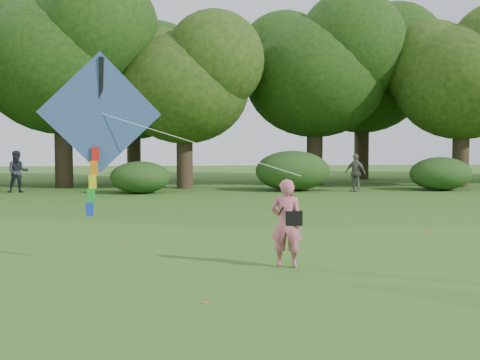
{
  "coord_description": "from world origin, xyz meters",
  "views": [
    {
      "loc": [
        -2.37,
        -9.75,
        2.23
      ],
      "look_at": [
        -1.14,
        2.0,
        1.5
      ],
      "focal_mm": 45.0,
      "sensor_mm": 36.0,
      "label": 1
    }
  ],
  "objects": [
    {
      "name": "tree_line",
      "position": [
        1.67,
        22.88,
        5.6
      ],
      "size": [
        54.7,
        15.3,
        9.48
      ],
      "color": "#3A2D1E",
      "rests_on": "ground"
    },
    {
      "name": "crossbody_bag",
      "position": [
        -0.31,
        0.77,
        0.9
      ],
      "size": [
        0.43,
        0.2,
        0.67
      ],
      "color": "black",
      "rests_on": "ground"
    },
    {
      "name": "ground",
      "position": [
        0.0,
        0.0,
        0.0
      ],
      "size": [
        100.0,
        100.0,
        0.0
      ],
      "primitive_type": "plane",
      "color": "#265114",
      "rests_on": "ground"
    },
    {
      "name": "shrub_band",
      "position": [
        -0.72,
        17.6,
        0.86
      ],
      "size": [
        39.15,
        3.22,
        1.88
      ],
      "color": "#264919",
      "rests_on": "ground"
    },
    {
      "name": "man_kite_flyer",
      "position": [
        -0.43,
        0.8,
        0.79
      ],
      "size": [
        0.67,
        0.54,
        1.59
      ],
      "primitive_type": "imported",
      "rotation": [
        0.0,
        0.0,
        2.82
      ],
      "color": "#C25B73",
      "rests_on": "ground"
    },
    {
      "name": "flying_kite",
      "position": [
        -3.79,
        1.66,
        2.73
      ],
      "size": [
        4.73,
        1.18,
        3.05
      ],
      "color": "#232C9B",
      "rests_on": "ground"
    },
    {
      "name": "bystander_right",
      "position": [
        5.75,
        17.04,
        0.87
      ],
      "size": [
        1.01,
        1.03,
        1.74
      ],
      "primitive_type": "imported",
      "rotation": [
        0.0,
        0.0,
        -0.81
      ],
      "color": "slate",
      "rests_on": "ground"
    },
    {
      "name": "bystander_left",
      "position": [
        -9.49,
        18.05,
        0.95
      ],
      "size": [
        1.07,
        0.93,
        1.89
      ],
      "primitive_type": "imported",
      "rotation": [
        0.0,
        0.0,
        0.26
      ],
      "color": "#23272F",
      "rests_on": "ground"
    },
    {
      "name": "fallen_leaves",
      "position": [
        0.5,
        2.5,
        0.01
      ],
      "size": [
        10.6,
        12.32,
        0.01
      ],
      "color": "brown",
      "rests_on": "ground"
    }
  ]
}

